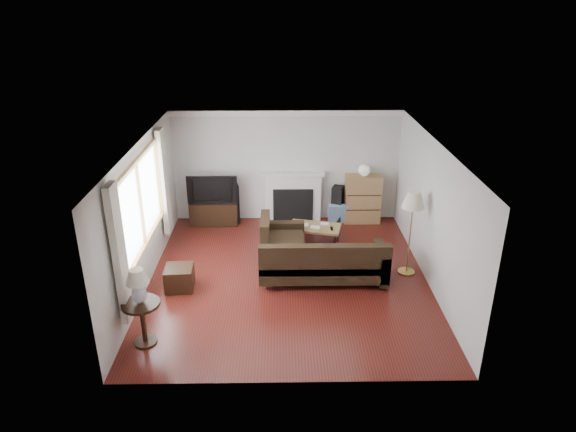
{
  "coord_description": "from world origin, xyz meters",
  "views": [
    {
      "loc": [
        -0.13,
        -8.14,
        4.74
      ],
      "look_at": [
        0.0,
        0.3,
        1.1
      ],
      "focal_mm": 32.0,
      "sensor_mm": 36.0,
      "label": 1
    }
  ],
  "objects_px": {
    "tv_stand": "(214,212)",
    "floor_lamp": "(410,233)",
    "sectional_sofa": "(323,260)",
    "coffee_table": "(315,235)",
    "side_table": "(143,323)",
    "bookshelf": "(363,199)"
  },
  "relations": [
    {
      "from": "tv_stand",
      "to": "bookshelf",
      "type": "height_order",
      "value": "bookshelf"
    },
    {
      "from": "tv_stand",
      "to": "floor_lamp",
      "type": "relative_size",
      "value": 0.66
    },
    {
      "from": "tv_stand",
      "to": "floor_lamp",
      "type": "bearing_deg",
      "value": -31.23
    },
    {
      "from": "coffee_table",
      "to": "side_table",
      "type": "bearing_deg",
      "value": -116.55
    },
    {
      "from": "bookshelf",
      "to": "sectional_sofa",
      "type": "height_order",
      "value": "bookshelf"
    },
    {
      "from": "tv_stand",
      "to": "bookshelf",
      "type": "bearing_deg",
      "value": 0.82
    },
    {
      "from": "sectional_sofa",
      "to": "floor_lamp",
      "type": "relative_size",
      "value": 1.54
    },
    {
      "from": "coffee_table",
      "to": "side_table",
      "type": "distance_m",
      "value": 4.23
    },
    {
      "from": "coffee_table",
      "to": "tv_stand",
      "type": "bearing_deg",
      "value": 166.73
    },
    {
      "from": "bookshelf",
      "to": "sectional_sofa",
      "type": "xyz_separation_m",
      "value": [
        -1.09,
        -2.58,
        -0.15
      ]
    },
    {
      "from": "floor_lamp",
      "to": "side_table",
      "type": "distance_m",
      "value": 4.82
    },
    {
      "from": "tv_stand",
      "to": "sectional_sofa",
      "type": "height_order",
      "value": "sectional_sofa"
    },
    {
      "from": "tv_stand",
      "to": "floor_lamp",
      "type": "xyz_separation_m",
      "value": [
        3.82,
        -2.32,
        0.54
      ]
    },
    {
      "from": "coffee_table",
      "to": "floor_lamp",
      "type": "xyz_separation_m",
      "value": [
        1.63,
        -1.22,
        0.6
      ]
    },
    {
      "from": "coffee_table",
      "to": "floor_lamp",
      "type": "relative_size",
      "value": 0.65
    },
    {
      "from": "tv_stand",
      "to": "coffee_table",
      "type": "relative_size",
      "value": 1.02
    },
    {
      "from": "sectional_sofa",
      "to": "coffee_table",
      "type": "relative_size",
      "value": 2.37
    },
    {
      "from": "coffee_table",
      "to": "side_table",
      "type": "xyz_separation_m",
      "value": [
        -2.72,
        -3.24,
        0.14
      ]
    },
    {
      "from": "sectional_sofa",
      "to": "floor_lamp",
      "type": "height_order",
      "value": "floor_lamp"
    },
    {
      "from": "tv_stand",
      "to": "side_table",
      "type": "xyz_separation_m",
      "value": [
        -0.53,
        -4.34,
        0.08
      ]
    },
    {
      "from": "bookshelf",
      "to": "floor_lamp",
      "type": "xyz_separation_m",
      "value": [
        0.49,
        -2.36,
        0.25
      ]
    },
    {
      "from": "coffee_table",
      "to": "floor_lamp",
      "type": "distance_m",
      "value": 2.12
    }
  ]
}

